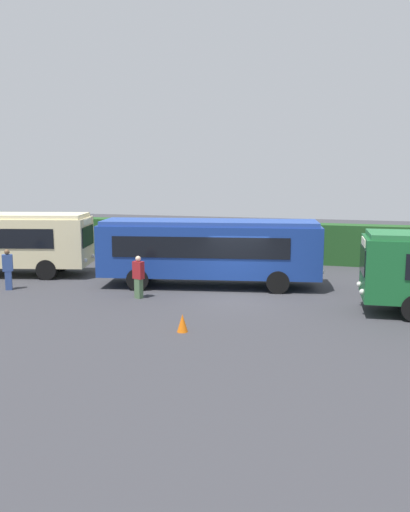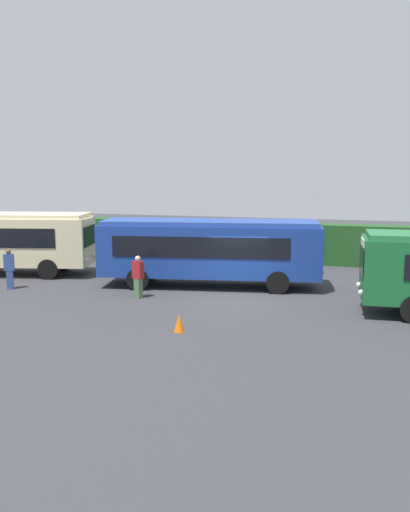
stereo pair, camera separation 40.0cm
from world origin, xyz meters
TOP-DOWN VIEW (x-y plane):
  - ground_plane at (0.00, 0.00)m, footprint 76.82×76.82m
  - bus_blue at (-1.59, 1.99)m, footprint 10.28×4.15m
  - person_left at (-10.05, -1.11)m, footprint 0.51×0.45m
  - person_center at (-3.83, -1.01)m, footprint 0.51×0.39m
  - hedge_row at (0.00, 9.55)m, footprint 50.41×1.31m
  - traffic_cone at (-0.64, -4.92)m, footprint 0.36×0.36m

SIDE VIEW (x-z plane):
  - ground_plane at x=0.00m, z-range 0.00..0.00m
  - traffic_cone at x=-0.64m, z-range 0.00..0.60m
  - person_center at x=-3.83m, z-range 0.05..1.84m
  - person_left at x=-10.05m, z-range 0.05..1.89m
  - hedge_row at x=0.00m, z-range 0.00..2.28m
  - bus_blue at x=-1.59m, z-range 0.24..3.30m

